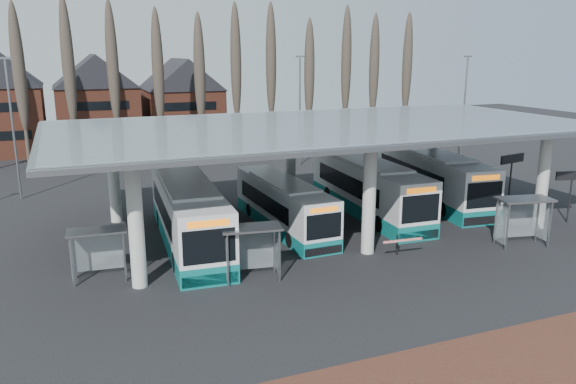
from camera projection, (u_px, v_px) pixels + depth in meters
name	position (u px, v px, depth m)	size (l,w,h in m)	color
ground	(392.00, 269.00, 28.04)	(140.00, 140.00, 0.00)	black
station_canopy	(325.00, 134.00, 33.85)	(32.00, 16.00, 6.34)	silver
poplar_row	(217.00, 70.00, 55.60)	(45.10, 1.10, 14.50)	#473D33
townhouse_row	(49.00, 95.00, 60.51)	(36.80, 10.30, 12.25)	brown
lamp_post_a	(13.00, 127.00, 40.04)	(0.80, 0.16, 10.17)	slate
lamp_post_b	(300.00, 109.00, 52.31)	(0.80, 0.16, 10.17)	slate
lamp_post_c	(464.00, 109.00, 51.96)	(0.80, 0.16, 10.17)	slate
bus_0	(188.00, 214.00, 31.43)	(3.59, 13.12, 3.60)	silver
bus_1	(283.00, 205.00, 34.26)	(2.61, 10.94, 3.02)	silver
bus_2	(368.00, 188.00, 37.50)	(3.30, 12.88, 3.55)	silver
bus_3	(429.00, 177.00, 40.55)	(4.18, 13.30, 3.63)	silver
shelter_0	(98.00, 243.00, 26.40)	(2.78, 1.56, 2.48)	gray
shelter_1	(251.00, 240.00, 26.39)	(3.00, 1.79, 2.63)	gray
shelter_2	(522.00, 211.00, 30.99)	(3.20, 2.06, 2.75)	gray
info_sign_0	(572.00, 180.00, 34.99)	(2.20, 0.61, 3.32)	black
info_sign_1	(512.00, 163.00, 39.04)	(2.40, 0.62, 3.61)	black
barrier	(401.00, 241.00, 29.42)	(2.24, 0.69, 1.12)	black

